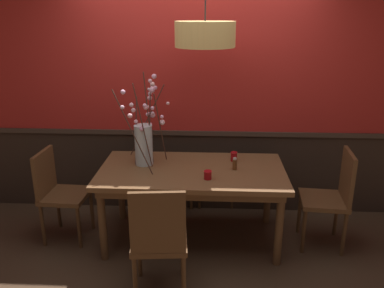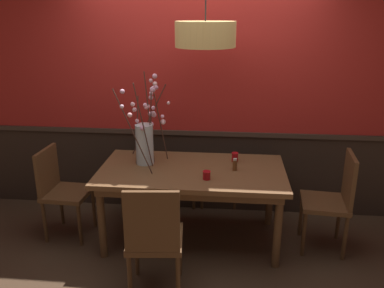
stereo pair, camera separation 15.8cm
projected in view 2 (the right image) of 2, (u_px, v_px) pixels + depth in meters
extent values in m
plane|color=#422D1E|center=(192.00, 238.00, 4.02)|extent=(24.00, 24.00, 0.00)
cube|color=#2D2119|center=(198.00, 170.00, 4.55)|extent=(5.55, 0.12, 0.89)
cube|color=#3E2E24|center=(198.00, 132.00, 4.40)|extent=(5.55, 0.14, 0.05)
cube|color=#B2231E|center=(199.00, 36.00, 4.08)|extent=(5.55, 0.12, 2.07)
cube|color=brown|center=(192.00, 171.00, 3.78)|extent=(1.75, 0.94, 0.05)
cube|color=brown|center=(192.00, 177.00, 3.80)|extent=(1.64, 0.83, 0.08)
cylinder|color=brown|center=(102.00, 222.00, 3.62)|extent=(0.07, 0.07, 0.71)
cylinder|color=brown|center=(278.00, 231.00, 3.47)|extent=(0.07, 0.07, 0.71)
cylinder|color=brown|center=(123.00, 187.00, 4.33)|extent=(0.07, 0.07, 0.71)
cylinder|color=brown|center=(270.00, 194.00, 4.19)|extent=(0.07, 0.07, 0.71)
cube|color=brown|center=(179.00, 167.00, 4.64)|extent=(0.45, 0.39, 0.04)
cube|color=brown|center=(181.00, 141.00, 4.73)|extent=(0.42, 0.04, 0.46)
cylinder|color=#492F1A|center=(194.00, 192.00, 4.55)|extent=(0.04, 0.04, 0.43)
cylinder|color=#492F1A|center=(161.00, 190.00, 4.59)|extent=(0.04, 0.04, 0.43)
cylinder|color=#492F1A|center=(197.00, 180.00, 4.86)|extent=(0.04, 0.04, 0.43)
cylinder|color=#492F1A|center=(165.00, 179.00, 4.89)|extent=(0.04, 0.04, 0.43)
cube|color=brown|center=(155.00, 239.00, 3.15)|extent=(0.47, 0.48, 0.04)
cube|color=brown|center=(152.00, 222.00, 2.87)|extent=(0.41, 0.07, 0.49)
cylinder|color=#492F1A|center=(137.00, 252.00, 3.41)|extent=(0.04, 0.04, 0.45)
cylinder|color=#492F1A|center=(180.00, 252.00, 3.41)|extent=(0.04, 0.04, 0.45)
cylinder|color=#492F1A|center=(130.00, 281.00, 3.05)|extent=(0.04, 0.04, 0.45)
cylinder|color=#492F1A|center=(178.00, 281.00, 3.05)|extent=(0.04, 0.04, 0.45)
cube|color=brown|center=(324.00, 203.00, 3.74)|extent=(0.46, 0.46, 0.04)
cube|color=brown|center=(349.00, 179.00, 3.62)|extent=(0.07, 0.41, 0.47)
cylinder|color=#492F1A|center=(304.00, 234.00, 3.67)|extent=(0.04, 0.04, 0.44)
cylinder|color=#492F1A|center=(301.00, 215.00, 4.02)|extent=(0.04, 0.04, 0.44)
cylinder|color=#492F1A|center=(345.00, 238.00, 3.61)|extent=(0.04, 0.04, 0.44)
cylinder|color=#492F1A|center=(339.00, 218.00, 3.95)|extent=(0.04, 0.04, 0.44)
cube|color=brown|center=(68.00, 193.00, 3.96)|extent=(0.44, 0.44, 0.04)
cube|color=brown|center=(47.00, 170.00, 3.91)|extent=(0.06, 0.40, 0.43)
cylinder|color=#492F1A|center=(94.00, 208.00, 4.18)|extent=(0.04, 0.04, 0.44)
cylinder|color=#492F1A|center=(80.00, 225.00, 3.84)|extent=(0.04, 0.04, 0.44)
cylinder|color=#492F1A|center=(61.00, 205.00, 4.23)|extent=(0.04, 0.04, 0.44)
cylinder|color=#492F1A|center=(45.00, 222.00, 3.89)|extent=(0.04, 0.04, 0.44)
cube|color=brown|center=(219.00, 166.00, 4.62)|extent=(0.46, 0.41, 0.04)
cube|color=brown|center=(219.00, 142.00, 4.71)|extent=(0.41, 0.06, 0.42)
cylinder|color=#492F1A|center=(235.00, 192.00, 4.54)|extent=(0.04, 0.04, 0.44)
cylinder|color=#492F1A|center=(202.00, 191.00, 4.55)|extent=(0.04, 0.04, 0.44)
cylinder|color=#492F1A|center=(233.00, 180.00, 4.85)|extent=(0.04, 0.04, 0.44)
cylinder|color=#492F1A|center=(202.00, 179.00, 4.86)|extent=(0.04, 0.04, 0.44)
cylinder|color=silver|center=(145.00, 144.00, 3.86)|extent=(0.17, 0.17, 0.39)
cylinder|color=silver|center=(145.00, 159.00, 3.91)|extent=(0.15, 0.15, 0.09)
cylinder|color=#472D23|center=(133.00, 132.00, 3.60)|extent=(0.36, 0.11, 0.77)
sphere|color=#FCB4BA|center=(130.00, 115.00, 3.50)|extent=(0.04, 0.04, 0.04)
sphere|color=#EEBAD3|center=(122.00, 107.00, 3.41)|extent=(0.04, 0.04, 0.04)
sphere|color=#E5A7C9|center=(122.00, 91.00, 3.34)|extent=(0.04, 0.04, 0.04)
cylinder|color=#472D23|center=(151.00, 124.00, 3.85)|extent=(0.07, 0.13, 0.76)
sphere|color=#EDA9BC|center=(151.00, 97.00, 3.80)|extent=(0.05, 0.05, 0.05)
sphere|color=#F2B4CE|center=(153.00, 88.00, 3.77)|extent=(0.04, 0.04, 0.04)
sphere|color=#EBA8D3|center=(156.00, 87.00, 3.74)|extent=(0.04, 0.04, 0.04)
sphere|color=#EEB8D0|center=(151.00, 93.00, 3.76)|extent=(0.04, 0.04, 0.04)
sphere|color=#E9AFCD|center=(148.00, 126.00, 3.83)|extent=(0.05, 0.05, 0.05)
sphere|color=#EBA8C4|center=(154.00, 115.00, 3.82)|extent=(0.05, 0.05, 0.05)
cylinder|color=#472D23|center=(137.00, 130.00, 3.85)|extent=(0.03, 0.13, 0.65)
sphere|color=#F3B5C2|center=(134.00, 110.00, 3.77)|extent=(0.04, 0.04, 0.04)
sphere|color=#F9AFC0|center=(137.00, 121.00, 3.82)|extent=(0.04, 0.04, 0.04)
sphere|color=#FCBCCB|center=(133.00, 104.00, 3.76)|extent=(0.04, 0.04, 0.04)
cylinder|color=#472D23|center=(149.00, 119.00, 3.77)|extent=(0.06, 0.11, 0.90)
sphere|color=#EFA8CB|center=(153.00, 90.00, 3.66)|extent=(0.05, 0.05, 0.05)
sphere|color=#EFA6CB|center=(153.00, 108.00, 3.73)|extent=(0.04, 0.04, 0.04)
sphere|color=#FDACBA|center=(148.00, 106.00, 3.73)|extent=(0.04, 0.04, 0.04)
sphere|color=#F0A8CA|center=(155.00, 76.00, 3.60)|extent=(0.05, 0.05, 0.05)
sphere|color=#EEAABE|center=(151.00, 81.00, 3.64)|extent=(0.04, 0.04, 0.04)
sphere|color=#EBB0CC|center=(154.00, 113.00, 3.74)|extent=(0.03, 0.03, 0.03)
cylinder|color=#472D23|center=(161.00, 128.00, 3.79)|extent=(0.08, 0.26, 0.72)
sphere|color=#F7A7CB|center=(162.00, 116.00, 3.71)|extent=(0.03, 0.03, 0.03)
sphere|color=#F4B3BB|center=(168.00, 103.00, 3.67)|extent=(0.03, 0.03, 0.03)
sphere|color=beige|center=(163.00, 123.00, 3.75)|extent=(0.03, 0.03, 0.03)
sphere|color=beige|center=(163.00, 122.00, 3.79)|extent=(0.05, 0.05, 0.05)
cylinder|color=#472D23|center=(149.00, 120.00, 4.00)|extent=(0.38, 0.05, 0.75)
sphere|color=#F4AED0|center=(151.00, 124.00, 3.99)|extent=(0.05, 0.05, 0.05)
sphere|color=#F8B3CF|center=(150.00, 114.00, 4.05)|extent=(0.05, 0.05, 0.05)
sphere|color=beige|center=(155.00, 84.00, 4.04)|extent=(0.05, 0.05, 0.05)
sphere|color=#EFA9C7|center=(153.00, 113.00, 4.03)|extent=(0.04, 0.04, 0.04)
sphere|color=beige|center=(151.00, 89.00, 4.04)|extent=(0.03, 0.03, 0.03)
cylinder|color=#472D23|center=(143.00, 126.00, 3.69)|extent=(0.15, 0.07, 0.81)
sphere|color=#FBA6BB|center=(146.00, 107.00, 3.63)|extent=(0.04, 0.04, 0.04)
sphere|color=#F8ADCD|center=(145.00, 105.00, 3.62)|extent=(0.04, 0.04, 0.04)
sphere|color=#ECA8D2|center=(142.00, 128.00, 3.71)|extent=(0.04, 0.04, 0.04)
cylinder|color=#9E0F14|center=(235.00, 157.00, 3.94)|extent=(0.06, 0.06, 0.09)
torus|color=red|center=(235.00, 153.00, 3.93)|extent=(0.07, 0.07, 0.01)
cylinder|color=silver|center=(235.00, 159.00, 3.95)|extent=(0.04, 0.04, 0.05)
cylinder|color=#9E0F14|center=(207.00, 175.00, 3.53)|extent=(0.07, 0.07, 0.08)
torus|color=red|center=(207.00, 171.00, 3.52)|extent=(0.07, 0.07, 0.01)
cylinder|color=silver|center=(207.00, 176.00, 3.54)|extent=(0.05, 0.05, 0.04)
cylinder|color=brown|center=(235.00, 165.00, 3.73)|extent=(0.04, 0.04, 0.10)
cylinder|color=beige|center=(235.00, 159.00, 3.71)|extent=(0.03, 0.03, 0.02)
cylinder|color=tan|center=(205.00, 34.00, 3.44)|extent=(0.53, 0.53, 0.22)
sphere|color=#F9EAB7|center=(205.00, 38.00, 3.45)|extent=(0.14, 0.14, 0.14)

